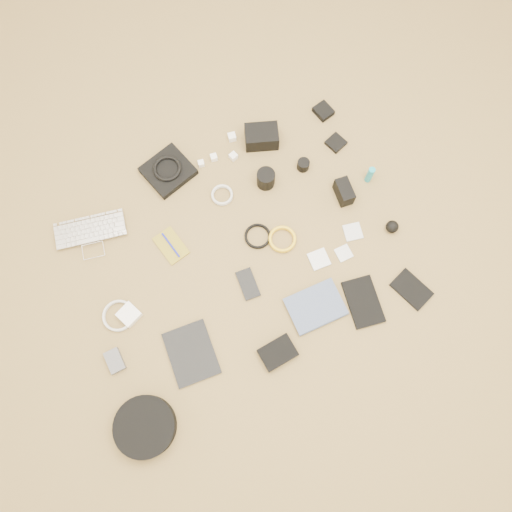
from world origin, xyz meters
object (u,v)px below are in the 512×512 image
tablet (191,353)px  paperback (325,325)px  laptop (92,239)px  headphone_case (145,427)px  phone (248,284)px  dslr_camera (262,137)px

tablet → paperback: (0.52, -0.15, 0.01)m
laptop → headphone_case: bearing=-83.6°
laptop → tablet: 0.64m
headphone_case → paperback: bearing=0.8°
paperback → laptop: bearing=45.3°
headphone_case → tablet: bearing=31.4°
phone → paperback: 0.35m
dslr_camera → paperback: size_ratio=0.66×
laptop → headphone_case: headphone_case is taller
dslr_camera → laptop: bearing=-151.7°
tablet → headphone_case: size_ratio=0.99×
dslr_camera → phone: 0.66m
tablet → paperback: 0.54m
dslr_camera → phone: (-0.36, -0.55, -0.04)m
laptop → headphone_case: (-0.11, -0.79, 0.02)m
dslr_camera → headphone_case: 1.29m
laptop → tablet: size_ratio=1.31×
tablet → phone: (0.33, 0.14, -0.00)m
dslr_camera → phone: dslr_camera is taller
laptop → phone: 0.68m
phone → dslr_camera: bearing=64.1°
tablet → headphone_case: (-0.27, -0.16, 0.03)m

